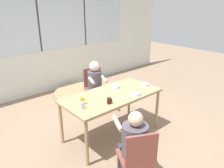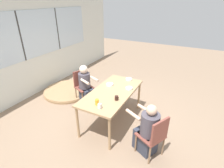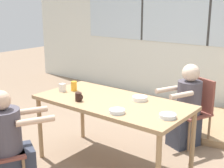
{
  "view_description": "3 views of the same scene",
  "coord_description": "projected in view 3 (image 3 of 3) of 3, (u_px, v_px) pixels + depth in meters",
  "views": [
    {
      "loc": [
        -2.18,
        -2.48,
        2.2
      ],
      "look_at": [
        0.0,
        0.0,
        0.95
      ],
      "focal_mm": 35.0,
      "sensor_mm": 36.0,
      "label": 1
    },
    {
      "loc": [
        -2.89,
        -1.5,
        2.56
      ],
      "look_at": [
        0.0,
        0.0,
        0.95
      ],
      "focal_mm": 28.0,
      "sensor_mm": 36.0,
      "label": 2
    },
    {
      "loc": [
        1.94,
        -2.48,
        1.79
      ],
      "look_at": [
        0.0,
        0.0,
        0.95
      ],
      "focal_mm": 50.0,
      "sensor_mm": 36.0,
      "label": 3
    }
  ],
  "objects": [
    {
      "name": "wall_back_with_windows",
      "position": [
        210.0,
        24.0,
        5.14
      ],
      "size": [
        8.4,
        0.08,
        2.8
      ],
      "color": "silver",
      "rests_on": "ground_plane"
    },
    {
      "name": "person_man_blue_shirt",
      "position": [
        10.0,
        147.0,
        2.95
      ],
      "size": [
        0.54,
        0.65,
        1.01
      ],
      "rotation": [
        0.0,
        0.0,
        -0.47
      ],
      "color": "#333847",
      "rests_on": "ground_plane"
    },
    {
      "name": "milk_carton_small",
      "position": [
        62.0,
        88.0,
        3.61
      ],
      "size": [
        0.06,
        0.06,
        0.09
      ],
      "color": "silver",
      "rests_on": "dining_table"
    },
    {
      "name": "folded_table_stack",
      "position": [
        221.0,
        125.0,
        4.51
      ],
      "size": [
        1.4,
        1.4,
        0.09
      ],
      "color": "tan",
      "rests_on": "ground_plane"
    },
    {
      "name": "dining_table",
      "position": [
        112.0,
        106.0,
        3.32
      ],
      "size": [
        1.66,
        0.81,
        0.77
      ],
      "color": "tan",
      "rests_on": "ground_plane"
    },
    {
      "name": "coffee_mug",
      "position": [
        79.0,
        97.0,
        3.27
      ],
      "size": [
        0.08,
        0.07,
        0.09
      ],
      "color": "black",
      "rests_on": "dining_table"
    },
    {
      "name": "juice_glass",
      "position": [
        74.0,
        86.0,
        3.64
      ],
      "size": [
        0.07,
        0.07,
        0.11
      ],
      "color": "gold",
      "rests_on": "dining_table"
    },
    {
      "name": "bowl_cereal",
      "position": [
        117.0,
        111.0,
        2.92
      ],
      "size": [
        0.15,
        0.15,
        0.04
      ],
      "color": "silver",
      "rests_on": "dining_table"
    },
    {
      "name": "bowl_fruit",
      "position": [
        140.0,
        98.0,
        3.3
      ],
      "size": [
        0.16,
        0.16,
        0.04
      ],
      "color": "white",
      "rests_on": "dining_table"
    },
    {
      "name": "ground_plane",
      "position": [
        112.0,
        165.0,
        3.5
      ],
      "size": [
        16.0,
        16.0,
        0.0
      ],
      "primitive_type": "plane",
      "color": "#8C725B"
    },
    {
      "name": "chair_for_woman_green_shirt",
      "position": [
        196.0,
        106.0,
        3.97
      ],
      "size": [
        0.52,
        0.52,
        0.84
      ],
      "rotation": [
        0.0,
        0.0,
        -3.53
      ],
      "color": "brown",
      "rests_on": "ground_plane"
    },
    {
      "name": "person_woman_green_shirt",
      "position": [
        186.0,
        109.0,
        3.9
      ],
      "size": [
        0.48,
        0.61,
        1.05
      ],
      "rotation": [
        0.0,
        0.0,
        -3.53
      ],
      "color": "#333847",
      "rests_on": "ground_plane"
    },
    {
      "name": "bowl_white_shallow",
      "position": [
        168.0,
        116.0,
        2.8
      ],
      "size": [
        0.15,
        0.15,
        0.04
      ],
      "color": "silver",
      "rests_on": "dining_table"
    }
  ]
}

